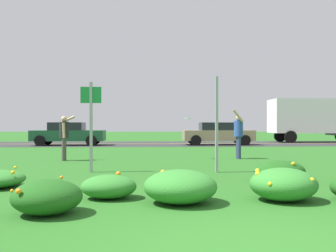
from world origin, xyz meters
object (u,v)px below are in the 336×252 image
Objects in this scene: person_catcher_blue_shirt at (238,133)px; car_dark_green_center_left at (68,134)px; sign_post_by_roadside at (217,124)px; car_tan_center_right at (218,133)px; sign_post_near_path at (91,118)px; frisbee_white at (188,118)px; person_thrower_dark_shirt at (64,134)px; box_truck_silver at (314,118)px.

car_dark_green_center_left is at bearing 129.77° from person_catcher_blue_shirt.
car_tan_center_right is (2.64, 14.33, -0.56)m from sign_post_by_roadside.
frisbee_white is (3.06, 3.97, 0.05)m from sign_post_near_path.
sign_post_near_path is at bearing -127.61° from frisbee_white.
car_tan_center_right is at bearing 54.66° from person_thrower_dark_shirt.
person_catcher_blue_shirt reaches higher than frisbee_white.
car_dark_green_center_left is at bearing 122.82° from frisbee_white.
box_truck_silver is (17.43, 3.45, 1.06)m from car_dark_green_center_left.
frisbee_white is at bearing -106.40° from car_tan_center_right.
frisbee_white is (4.54, 0.45, 0.57)m from person_thrower_dark_shirt.
sign_post_by_roadside is 9.74× the size of frisbee_white.
person_thrower_dark_shirt is 0.24× the size of box_truck_silver.
sign_post_near_path is 3.42m from sign_post_by_roadside.
frisbee_white is 10.63m from car_tan_center_right.
car_dark_green_center_left is at bearing 100.77° from person_thrower_dark_shirt.
frisbee_white is 12.13m from car_dark_green_center_left.
car_tan_center_right is (9.55, 0.00, 0.00)m from car_dark_green_center_left.
person_catcher_blue_shirt is 13.27m from car_dark_green_center_left.
person_catcher_blue_shirt is 2.00m from frisbee_white.
person_thrower_dark_shirt is at bearing -174.34° from frisbee_white.
car_tan_center_right is (1.07, 10.20, -0.26)m from person_catcher_blue_shirt.
box_truck_silver reaches higher than person_catcher_blue_shirt.
frisbee_white is 17.43m from box_truck_silver.
sign_post_by_roadside reaches higher than car_tan_center_right.
box_truck_silver is at bearing 51.41° from frisbee_white.
sign_post_near_path is 3.86m from person_thrower_dark_shirt.
person_thrower_dark_shirt is 4.60m from frisbee_white.
person_thrower_dark_shirt is at bearing -176.26° from person_catcher_blue_shirt.
person_thrower_dark_shirt is at bearing -137.60° from box_truck_silver.
sign_post_near_path is at bearing -128.37° from box_truck_silver.
person_thrower_dark_shirt is 10.82m from car_dark_green_center_left.
sign_post_near_path is 22.45m from box_truck_silver.
sign_post_by_roadside reaches higher than sign_post_near_path.
sign_post_near_path reaches higher than frisbee_white.
box_truck_silver is (7.88, 3.45, 1.06)m from car_tan_center_right.
sign_post_by_roadside is 20.66m from box_truck_silver.
frisbee_white is at bearing -128.59° from box_truck_silver.
person_thrower_dark_shirt is at bearing -125.34° from car_tan_center_right.
person_catcher_blue_shirt reaches higher than person_thrower_dark_shirt.
sign_post_by_roadside is at bearing -120.62° from box_truck_silver.
sign_post_by_roadside is 0.58× the size of car_tan_center_right.
person_catcher_blue_shirt is 10.26m from car_tan_center_right.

